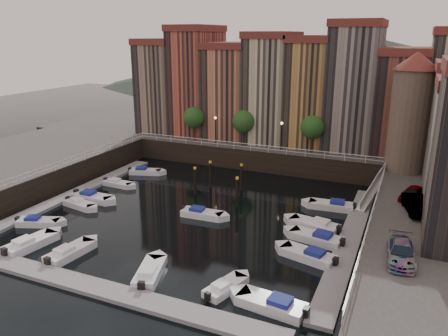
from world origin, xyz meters
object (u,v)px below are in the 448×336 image
at_px(boat_left_0, 38,222).
at_px(car_b, 416,206).
at_px(boat_left_2, 92,197).
at_px(boat_left_1, 79,204).
at_px(car_a, 412,194).
at_px(car_c, 401,254).
at_px(gangway, 373,188).
at_px(corner_tower, 411,111).
at_px(mooring_pilings, 221,182).

xyz_separation_m(boat_left_0, car_b, (34.87, 10.83, 3.42)).
bearing_deg(boat_left_2, car_b, 7.04).
relative_size(boat_left_1, car_a, 1.14).
xyz_separation_m(boat_left_2, car_a, (34.03, 6.44, 3.26)).
bearing_deg(boat_left_0, car_c, -20.05).
distance_m(boat_left_0, boat_left_1, 5.57).
xyz_separation_m(gangway, car_c, (3.55, -19.12, 1.76)).
bearing_deg(boat_left_0, boat_left_2, 64.99).
distance_m(gangway, car_b, 10.24).
bearing_deg(boat_left_0, boat_left_1, 63.48).
bearing_deg(boat_left_1, car_c, 1.62).
xyz_separation_m(corner_tower, boat_left_2, (-32.93, -16.68, -9.80)).
distance_m(gangway, boat_left_2, 32.44).
distance_m(corner_tower, boat_left_2, 38.19).
bearing_deg(gangway, boat_left_2, -157.92).
distance_m(boat_left_0, car_b, 36.67).
relative_size(corner_tower, car_c, 2.98).
bearing_deg(boat_left_2, car_a, 12.61).
distance_m(mooring_pilings, boat_left_1, 16.42).
bearing_deg(car_a, boat_left_0, -138.19).
bearing_deg(boat_left_2, gangway, 23.97).
height_order(gangway, car_a, car_a).
xyz_separation_m(car_a, car_c, (-0.46, -13.38, 0.01)).
relative_size(boat_left_0, car_b, 0.98).
bearing_deg(boat_left_1, mooring_pilings, 47.53).
distance_m(corner_tower, boat_left_1, 39.20).
bearing_deg(corner_tower, car_b, -83.91).
relative_size(corner_tower, car_b, 2.98).
bearing_deg(boat_left_2, boat_left_0, -91.72).
relative_size(corner_tower, boat_left_0, 3.04).
distance_m(boat_left_1, car_c, 34.07).
distance_m(car_a, car_c, 13.39).
height_order(boat_left_0, car_b, car_b).
bearing_deg(car_c, boat_left_2, 163.65).
bearing_deg(gangway, car_a, -55.09).
xyz_separation_m(corner_tower, car_b, (1.45, -13.58, -6.43)).
xyz_separation_m(corner_tower, boat_left_0, (-33.42, -24.42, -9.85)).
relative_size(boat_left_2, car_c, 1.12).
bearing_deg(gangway, corner_tower, 57.20).
relative_size(gangway, boat_left_2, 1.61).
xyz_separation_m(mooring_pilings, car_c, (20.64, -14.79, 2.02)).
height_order(gangway, car_b, car_b).
xyz_separation_m(gangway, car_b, (4.35, -9.08, 1.85)).
height_order(boat_left_1, car_b, car_b).
relative_size(car_a, car_b, 0.84).
distance_m(gangway, mooring_pilings, 17.63).
distance_m(corner_tower, car_c, 24.51).
xyz_separation_m(boat_left_1, car_b, (34.37, 5.29, 3.43)).
relative_size(gangway, car_b, 1.80).
bearing_deg(boat_left_0, corner_tower, 14.76).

